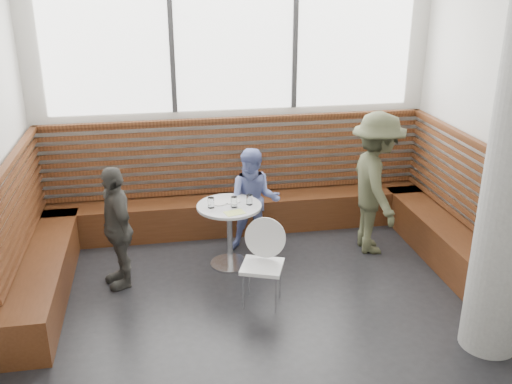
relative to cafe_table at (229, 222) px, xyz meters
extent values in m
cube|color=silver|center=(0.25, -1.31, 1.07)|extent=(5.00, 5.00, 3.20)
cube|color=black|center=(0.25, -1.31, -0.53)|extent=(5.00, 5.00, 0.01)
cube|color=white|center=(0.25, 1.17, 1.84)|extent=(4.50, 0.02, 1.65)
cube|color=#3F3F42|center=(-0.50, 1.15, 1.84)|extent=(0.06, 0.04, 1.65)
cube|color=#3F3F42|center=(1.00, 1.15, 1.84)|extent=(0.06, 0.04, 1.65)
cube|color=#462411|center=(0.25, 0.94, -0.31)|extent=(5.00, 0.50, 0.45)
cube|color=#462411|center=(-2.00, -0.06, -0.31)|extent=(0.50, 2.50, 0.45)
cube|color=#462411|center=(2.50, -0.06, -0.31)|extent=(0.50, 2.50, 0.45)
cube|color=#4B2712|center=(0.25, 1.11, 0.42)|extent=(4.88, 0.08, 0.98)
cube|color=#4B2712|center=(-2.17, -0.06, 0.42)|extent=(0.08, 2.38, 0.98)
cube|color=#4B2712|center=(2.67, -0.06, 0.42)|extent=(0.08, 2.38, 0.98)
cylinder|color=silver|center=(0.00, 0.00, -0.52)|extent=(0.45, 0.45, 0.02)
cylinder|color=silver|center=(0.00, 0.00, -0.16)|extent=(0.07, 0.07, 0.71)
cylinder|color=#B7B7BA|center=(0.00, 0.00, 0.20)|extent=(0.72, 0.72, 0.03)
cube|color=white|center=(0.21, -0.88, -0.11)|extent=(0.40, 0.38, 0.04)
cylinder|color=white|center=(0.21, -0.71, 0.13)|extent=(0.42, 0.10, 0.42)
cylinder|color=silver|center=(0.05, -1.03, -0.33)|extent=(0.02, 0.02, 0.41)
cylinder|color=silver|center=(0.37, -1.03, -0.33)|extent=(0.02, 0.02, 0.41)
cylinder|color=silver|center=(0.05, -0.74, -0.33)|extent=(0.02, 0.02, 0.41)
cylinder|color=silver|center=(0.37, -0.74, -0.33)|extent=(0.02, 0.02, 0.41)
imported|color=#43462F|center=(1.74, 0.09, 0.32)|extent=(0.72, 1.14, 1.70)
imported|color=#6976B6|center=(0.34, 0.32, 0.10)|extent=(0.71, 0.60, 1.28)
imported|color=#43423D|center=(-1.22, -0.21, 0.14)|extent=(0.55, 0.85, 1.34)
cylinder|color=white|center=(-0.10, 0.08, 0.22)|extent=(0.18, 0.18, 0.01)
cylinder|color=white|center=(0.05, 0.09, 0.22)|extent=(0.18, 0.18, 0.01)
cylinder|color=white|center=(-0.20, -0.04, 0.27)|extent=(0.07, 0.07, 0.12)
cylinder|color=white|center=(0.05, -0.07, 0.27)|extent=(0.08, 0.08, 0.12)
cylinder|color=white|center=(0.23, -0.02, 0.27)|extent=(0.07, 0.07, 0.11)
cube|color=#A5C64C|center=(0.03, -0.23, 0.21)|extent=(0.24, 0.20, 0.00)
camera|label=1|loc=(-0.74, -5.80, 2.65)|focal=40.00mm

